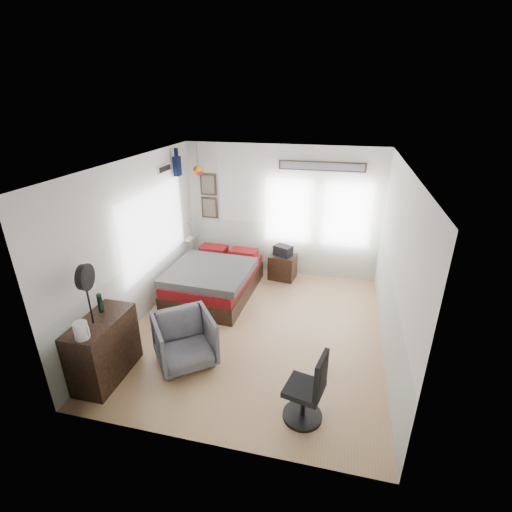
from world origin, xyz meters
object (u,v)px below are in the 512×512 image
object	(u,v)px
bed	(214,279)
dresser	(104,348)
armchair	(185,340)
task_chair	(308,394)
nightstand	(283,267)

from	to	relation	value
bed	dresser	distance (m)	2.60
armchair	task_chair	world-z (taller)	task_chair
armchair	task_chair	size ratio (longest dim) A/B	0.85
dresser	bed	bearing A→B (deg)	74.78
nightstand	task_chair	bearing A→B (deg)	-67.48
dresser	task_chair	size ratio (longest dim) A/B	1.05
bed	nightstand	world-z (taller)	bed
bed	armchair	bearing A→B (deg)	-80.17
nightstand	task_chair	distance (m)	3.71
dresser	nightstand	world-z (taller)	dresser
nightstand	dresser	bearing A→B (deg)	-109.60
dresser	armchair	distance (m)	1.07
task_chair	nightstand	bearing A→B (deg)	116.89
dresser	nightstand	xyz separation A→B (m)	(1.84, 3.47, -0.19)
dresser	task_chair	bearing A→B (deg)	-2.55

